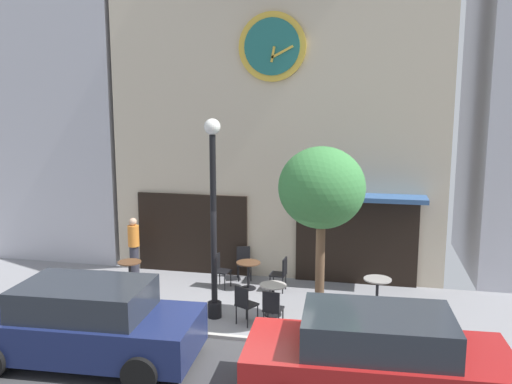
{
  "coord_description": "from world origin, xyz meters",
  "views": [
    {
      "loc": [
        2.28,
        -10.23,
        4.94
      ],
      "look_at": [
        -0.38,
        2.09,
        2.79
      ],
      "focal_mm": 37.74,
      "sensor_mm": 36.0,
      "label": 1
    }
  ],
  "objects_px": {
    "cafe_table_center": "(248,271)",
    "pedestrian_orange": "(134,246)",
    "street_tree": "(322,189)",
    "cafe_chair_near_tree": "(219,268)",
    "street_lamp": "(213,219)",
    "cafe_table_near_curb": "(130,271)",
    "cafe_chair_right_end": "(272,307)",
    "cafe_chair_facing_street": "(244,260)",
    "cafe_table_leftmost": "(377,288)",
    "cafe_chair_outer": "(281,272)",
    "cafe_table_near_door": "(273,295)",
    "parked_car_red": "(376,359)",
    "parked_car_navy": "(86,323)",
    "cafe_chair_corner": "(244,302)"
  },
  "relations": [
    {
      "from": "cafe_chair_outer",
      "to": "parked_car_red",
      "type": "bearing_deg",
      "value": -63.7
    },
    {
      "from": "cafe_table_near_curb",
      "to": "cafe_table_center",
      "type": "height_order",
      "value": "cafe_table_near_curb"
    },
    {
      "from": "street_tree",
      "to": "cafe_chair_near_tree",
      "type": "distance_m",
      "value": 4.37
    },
    {
      "from": "pedestrian_orange",
      "to": "parked_car_red",
      "type": "distance_m",
      "value": 8.56
    },
    {
      "from": "cafe_table_near_curb",
      "to": "parked_car_navy",
      "type": "bearing_deg",
      "value": -76.32
    },
    {
      "from": "pedestrian_orange",
      "to": "parked_car_navy",
      "type": "bearing_deg",
      "value": -75.13
    },
    {
      "from": "cafe_chair_corner",
      "to": "cafe_table_leftmost",
      "type": "bearing_deg",
      "value": 29.15
    },
    {
      "from": "cafe_table_near_curb",
      "to": "cafe_chair_near_tree",
      "type": "xyz_separation_m",
      "value": [
        2.28,
        0.62,
        0.04
      ]
    },
    {
      "from": "cafe_table_leftmost",
      "to": "cafe_chair_outer",
      "type": "height_order",
      "value": "cafe_chair_outer"
    },
    {
      "from": "cafe_table_leftmost",
      "to": "cafe_chair_facing_street",
      "type": "bearing_deg",
      "value": 157.99
    },
    {
      "from": "cafe_table_near_curb",
      "to": "cafe_chair_outer",
      "type": "bearing_deg",
      "value": 9.45
    },
    {
      "from": "cafe_table_near_curb",
      "to": "cafe_chair_outer",
      "type": "relative_size",
      "value": 0.83
    },
    {
      "from": "street_lamp",
      "to": "cafe_chair_facing_street",
      "type": "height_order",
      "value": "street_lamp"
    },
    {
      "from": "cafe_table_center",
      "to": "pedestrian_orange",
      "type": "xyz_separation_m",
      "value": [
        -3.45,
        0.44,
        0.37
      ]
    },
    {
      "from": "cafe_chair_outer",
      "to": "cafe_chair_facing_street",
      "type": "bearing_deg",
      "value": 146.53
    },
    {
      "from": "cafe_chair_right_end",
      "to": "cafe_chair_outer",
      "type": "xyz_separation_m",
      "value": [
        -0.22,
        2.44,
        0.0
      ]
    },
    {
      "from": "parked_car_navy",
      "to": "parked_car_red",
      "type": "xyz_separation_m",
      "value": [
        5.4,
        -0.29,
        0.0
      ]
    },
    {
      "from": "cafe_table_leftmost",
      "to": "cafe_table_near_curb",
      "type": "bearing_deg",
      "value": 179.76
    },
    {
      "from": "street_lamp",
      "to": "cafe_table_near_door",
      "type": "bearing_deg",
      "value": 17.24
    },
    {
      "from": "cafe_table_center",
      "to": "parked_car_navy",
      "type": "height_order",
      "value": "parked_car_navy"
    },
    {
      "from": "cafe_table_center",
      "to": "street_lamp",
      "type": "bearing_deg",
      "value": -99.41
    },
    {
      "from": "cafe_table_near_door",
      "to": "cafe_table_leftmost",
      "type": "distance_m",
      "value": 2.54
    },
    {
      "from": "cafe_table_leftmost",
      "to": "cafe_chair_near_tree",
      "type": "xyz_separation_m",
      "value": [
        -4.11,
        0.65,
        0.02
      ]
    },
    {
      "from": "cafe_table_near_door",
      "to": "cafe_chair_near_tree",
      "type": "height_order",
      "value": "cafe_chair_near_tree"
    },
    {
      "from": "cafe_table_near_door",
      "to": "cafe_chair_corner",
      "type": "xyz_separation_m",
      "value": [
        -0.52,
        -0.68,
        0.04
      ]
    },
    {
      "from": "street_tree",
      "to": "cafe_chair_corner",
      "type": "relative_size",
      "value": 4.45
    },
    {
      "from": "cafe_table_leftmost",
      "to": "cafe_chair_near_tree",
      "type": "distance_m",
      "value": 4.17
    },
    {
      "from": "cafe_table_near_door",
      "to": "cafe_chair_facing_street",
      "type": "height_order",
      "value": "cafe_chair_facing_street"
    },
    {
      "from": "cafe_table_near_curb",
      "to": "cafe_chair_corner",
      "type": "relative_size",
      "value": 0.83
    },
    {
      "from": "street_tree",
      "to": "cafe_chair_near_tree",
      "type": "height_order",
      "value": "street_tree"
    },
    {
      "from": "cafe_table_leftmost",
      "to": "pedestrian_orange",
      "type": "relative_size",
      "value": 0.45
    },
    {
      "from": "cafe_table_near_door",
      "to": "parked_car_red",
      "type": "xyz_separation_m",
      "value": [
        2.32,
        -3.24,
        0.27
      ]
    },
    {
      "from": "cafe_table_center",
      "to": "cafe_chair_facing_street",
      "type": "bearing_deg",
      "value": 111.75
    },
    {
      "from": "street_lamp",
      "to": "cafe_chair_corner",
      "type": "relative_size",
      "value": 5.06
    },
    {
      "from": "parked_car_navy",
      "to": "cafe_table_near_door",
      "type": "bearing_deg",
      "value": 43.67
    },
    {
      "from": "street_lamp",
      "to": "cafe_chair_outer",
      "type": "xyz_separation_m",
      "value": [
        1.21,
        2.02,
        -1.78
      ]
    },
    {
      "from": "street_lamp",
      "to": "cafe_table_near_curb",
      "type": "height_order",
      "value": "street_lamp"
    },
    {
      "from": "cafe_table_leftmost",
      "to": "cafe_chair_outer",
      "type": "xyz_separation_m",
      "value": [
        -2.45,
        0.68,
        0.02
      ]
    },
    {
      "from": "pedestrian_orange",
      "to": "street_tree",
      "type": "bearing_deg",
      "value": -24.76
    },
    {
      "from": "street_tree",
      "to": "pedestrian_orange",
      "type": "xyz_separation_m",
      "value": [
        -5.53,
        2.55,
        -2.23
      ]
    },
    {
      "from": "cafe_table_near_curb",
      "to": "cafe_chair_facing_street",
      "type": "distance_m",
      "value": 3.11
    },
    {
      "from": "cafe_table_near_curb",
      "to": "cafe_chair_right_end",
      "type": "xyz_separation_m",
      "value": [
        4.17,
        -1.78,
        0.04
      ]
    },
    {
      "from": "cafe_chair_right_end",
      "to": "cafe_chair_near_tree",
      "type": "distance_m",
      "value": 3.05
    },
    {
      "from": "cafe_chair_right_end",
      "to": "cafe_chair_facing_street",
      "type": "height_order",
      "value": "same"
    },
    {
      "from": "street_lamp",
      "to": "cafe_chair_facing_street",
      "type": "relative_size",
      "value": 5.06
    },
    {
      "from": "cafe_table_center",
      "to": "cafe_chair_right_end",
      "type": "xyz_separation_m",
      "value": [
        1.09,
        -2.43,
        0.04
      ]
    },
    {
      "from": "cafe_chair_right_end",
      "to": "cafe_chair_near_tree",
      "type": "xyz_separation_m",
      "value": [
        -1.88,
        2.4,
        0.0
      ]
    },
    {
      "from": "street_tree",
      "to": "parked_car_red",
      "type": "xyz_separation_m",
      "value": [
        1.2,
        -2.74,
        -2.33
      ]
    },
    {
      "from": "cafe_chair_near_tree",
      "to": "street_lamp",
      "type": "bearing_deg",
      "value": -77.05
    },
    {
      "from": "cafe_chair_outer",
      "to": "cafe_chair_right_end",
      "type": "bearing_deg",
      "value": -84.9
    }
  ]
}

